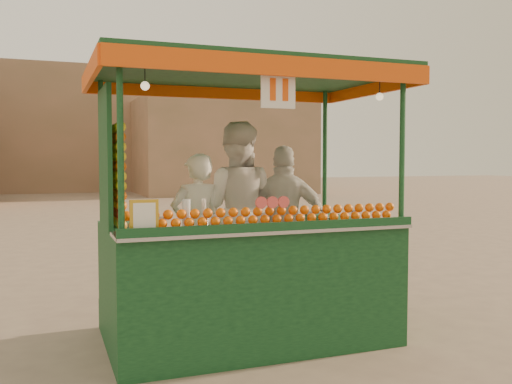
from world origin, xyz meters
name	(u,v)px	position (x,y,z in m)	size (l,w,h in m)	color
ground	(260,338)	(0.00, 0.00, 0.00)	(90.00, 90.00, 0.00)	#6C5A4D
building_right	(222,147)	(7.00, 24.00, 2.50)	(9.00, 6.00, 5.00)	#9A7057
building_center	(45,131)	(-2.00, 30.00, 3.50)	(14.00, 7.00, 7.00)	#9A7057
juice_cart	(242,253)	(-0.20, -0.04, 0.89)	(3.02, 1.95, 2.74)	#0D3219
vendor_left	(197,229)	(-0.55, 0.38, 1.10)	(0.61, 0.43, 1.56)	white
vendor_middle	(236,210)	(-0.09, 0.50, 1.27)	(1.14, 1.03, 1.91)	white
vendor_right	(285,221)	(0.44, 0.36, 1.15)	(1.05, 0.77, 1.66)	silver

